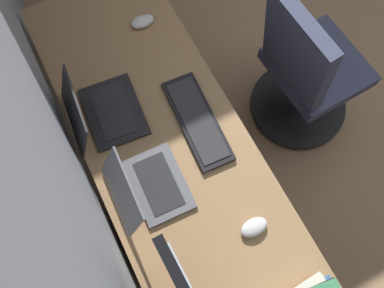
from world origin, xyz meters
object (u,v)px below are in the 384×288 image
(drawer_pedestal, at_px, (191,225))
(office_chair, at_px, (305,74))
(laptop_leftmost, at_px, (144,187))
(keyboard_main, at_px, (197,120))
(laptop_left, at_px, (98,112))
(mouse_main, at_px, (143,21))
(mouse_spare, at_px, (254,227))

(drawer_pedestal, height_order, office_chair, office_chair)
(laptop_leftmost, distance_m, keyboard_main, 0.35)
(laptop_left, bearing_deg, laptop_leftmost, -174.70)
(mouse_main, relative_size, mouse_spare, 1.00)
(laptop_left, distance_m, office_chair, 1.05)
(mouse_main, relative_size, office_chair, 0.11)
(laptop_left, distance_m, keyboard_main, 0.39)
(drawer_pedestal, distance_m, laptop_left, 0.67)
(laptop_leftmost, xyz_separation_m, mouse_main, (0.70, -0.31, -0.03))
(drawer_pedestal, height_order, laptop_leftmost, laptop_leftmost)
(laptop_leftmost, bearing_deg, drawer_pedestal, -136.06)
(laptop_leftmost, relative_size, mouse_main, 2.79)
(laptop_leftmost, xyz_separation_m, mouse_spare, (-0.31, -0.29, -0.03))
(drawer_pedestal, distance_m, mouse_spare, 0.47)
(mouse_main, bearing_deg, laptop_leftmost, 156.21)
(mouse_main, bearing_deg, laptop_left, 134.83)
(laptop_leftmost, relative_size, mouse_spare, 2.79)
(keyboard_main, height_order, mouse_spare, mouse_spare)
(mouse_spare, bearing_deg, office_chair, -49.74)
(laptop_leftmost, relative_size, keyboard_main, 0.68)
(drawer_pedestal, height_order, mouse_spare, mouse_spare)
(office_chair, bearing_deg, laptop_leftmost, 105.14)
(laptop_left, xyz_separation_m, mouse_spare, (-0.67, -0.33, -0.03))
(keyboard_main, xyz_separation_m, mouse_main, (0.53, -0.00, 0.01))
(laptop_left, height_order, mouse_main, laptop_left)
(office_chair, bearing_deg, mouse_spare, 130.26)
(office_chair, bearing_deg, keyboard_main, 98.26)
(mouse_main, bearing_deg, drawer_pedestal, 167.62)
(drawer_pedestal, xyz_separation_m, keyboard_main, (0.30, -0.18, 0.39))
(laptop_leftmost, height_order, office_chair, office_chair)
(keyboard_main, bearing_deg, drawer_pedestal, 148.79)
(laptop_left, height_order, mouse_spare, laptop_left)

